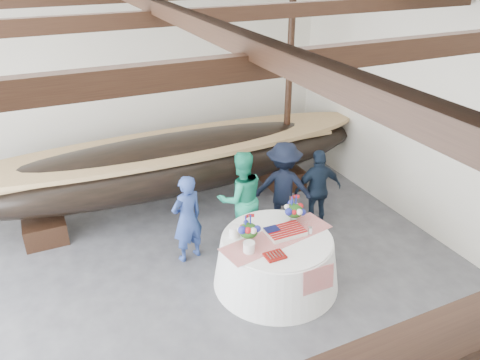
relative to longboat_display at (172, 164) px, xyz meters
name	(u,v)px	position (x,y,z in m)	size (l,w,h in m)	color
wall_back	(106,89)	(-0.87, 1.63, 1.22)	(10.00, 0.02, 4.50)	silver
ceiling	(203,11)	(-0.87, -4.37, 3.47)	(10.00, 12.00, 0.01)	white
pavilion_structure	(178,53)	(-0.87, -3.61, 2.98)	(9.80, 11.76, 4.50)	black
longboat_display	(172,164)	(0.00, 0.00, 0.00)	(8.58, 1.72, 1.61)	black
banquet_table	(276,260)	(0.76, -3.01, -0.59)	(2.04, 2.04, 0.87)	white
tabletop_items	(272,226)	(0.74, -2.86, -0.01)	(1.96, 1.01, 0.40)	red
guest_woman_blue	(187,219)	(-0.31, -1.77, -0.22)	(0.59, 0.39, 1.62)	navy
guest_woman_teal	(241,198)	(0.75, -1.67, -0.12)	(0.88, 0.68, 1.81)	#1FA177
guest_man_left	(283,187)	(1.67, -1.59, -0.13)	(1.16, 0.67, 1.79)	black
guest_man_right	(318,189)	(2.31, -1.81, -0.22)	(0.95, 0.39, 1.61)	#141F31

